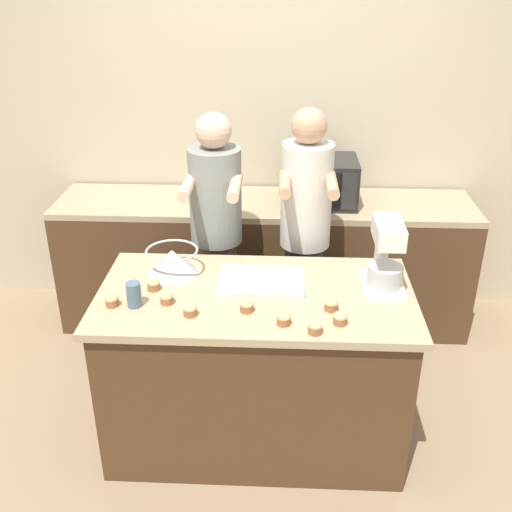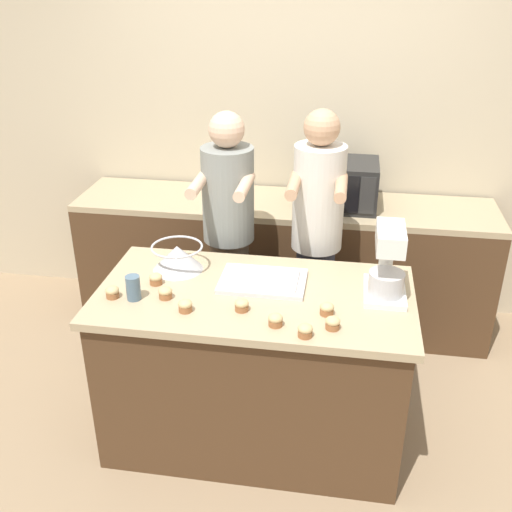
{
  "view_description": "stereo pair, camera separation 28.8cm",
  "coord_description": "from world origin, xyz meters",
  "px_view_note": "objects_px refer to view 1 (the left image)",
  "views": [
    {
      "loc": [
        0.12,
        -2.54,
        2.36
      ],
      "look_at": [
        0.0,
        0.04,
        1.07
      ],
      "focal_mm": 42.0,
      "sensor_mm": 36.0,
      "label": 1
    },
    {
      "loc": [
        0.41,
        -2.51,
        2.36
      ],
      "look_at": [
        0.0,
        0.04,
        1.07
      ],
      "focal_mm": 42.0,
      "sensor_mm": 36.0,
      "label": 2
    }
  ],
  "objects_px": {
    "cupcake_4": "(190,310)",
    "cupcake_8": "(167,298)",
    "person_right": "(305,240)",
    "stand_mixer": "(385,259)",
    "cupcake_6": "(331,305)",
    "microwave_oven": "(321,181)",
    "cupcake_3": "(247,306)",
    "cupcake_0": "(112,300)",
    "drinking_glass": "(134,295)",
    "cupcake_2": "(340,318)",
    "cupcake_7": "(315,327)",
    "cupcake_5": "(284,319)",
    "mixing_bowl": "(172,261)",
    "baking_tray": "(262,280)",
    "person_left": "(217,241)",
    "cupcake_1": "(154,284)"
  },
  "relations": [
    {
      "from": "stand_mixer",
      "to": "mixing_bowl",
      "type": "xyz_separation_m",
      "value": [
        -1.07,
        0.11,
        -0.09
      ]
    },
    {
      "from": "person_right",
      "to": "microwave_oven",
      "type": "bearing_deg",
      "value": 78.55
    },
    {
      "from": "person_right",
      "to": "cupcake_4",
      "type": "xyz_separation_m",
      "value": [
        -0.55,
        -0.87,
        0.04
      ]
    },
    {
      "from": "stand_mixer",
      "to": "cupcake_4",
      "type": "relative_size",
      "value": 5.44
    },
    {
      "from": "cupcake_2",
      "to": "cupcake_7",
      "type": "distance_m",
      "value": 0.14
    },
    {
      "from": "person_right",
      "to": "stand_mixer",
      "type": "height_order",
      "value": "person_right"
    },
    {
      "from": "cupcake_3",
      "to": "cupcake_4",
      "type": "height_order",
      "value": "same"
    },
    {
      "from": "mixing_bowl",
      "to": "baking_tray",
      "type": "distance_m",
      "value": 0.47
    },
    {
      "from": "person_left",
      "to": "cupcake_8",
      "type": "height_order",
      "value": "person_left"
    },
    {
      "from": "microwave_oven",
      "to": "cupcake_3",
      "type": "relative_size",
      "value": 7.03
    },
    {
      "from": "cupcake_5",
      "to": "cupcake_8",
      "type": "bearing_deg",
      "value": 164.33
    },
    {
      "from": "stand_mixer",
      "to": "cupcake_2",
      "type": "height_order",
      "value": "stand_mixer"
    },
    {
      "from": "mixing_bowl",
      "to": "cupcake_3",
      "type": "relative_size",
      "value": 4.1
    },
    {
      "from": "cupcake_3",
      "to": "cupcake_0",
      "type": "bearing_deg",
      "value": 178.22
    },
    {
      "from": "person_left",
      "to": "cupcake_7",
      "type": "bearing_deg",
      "value": -61.44
    },
    {
      "from": "mixing_bowl",
      "to": "cupcake_5",
      "type": "xyz_separation_m",
      "value": [
        0.58,
        -0.46,
        -0.04
      ]
    },
    {
      "from": "person_left",
      "to": "cupcake_3",
      "type": "bearing_deg",
      "value": -74.42
    },
    {
      "from": "cupcake_6",
      "to": "cupcake_7",
      "type": "height_order",
      "value": "same"
    },
    {
      "from": "person_left",
      "to": "drinking_glass",
      "type": "distance_m",
      "value": 0.86
    },
    {
      "from": "cupcake_0",
      "to": "cupcake_4",
      "type": "xyz_separation_m",
      "value": [
        0.38,
        -0.07,
        0.0
      ]
    },
    {
      "from": "person_left",
      "to": "cupcake_1",
      "type": "xyz_separation_m",
      "value": [
        -0.24,
        -0.64,
        0.06
      ]
    },
    {
      "from": "mixing_bowl",
      "to": "microwave_oven",
      "type": "height_order",
      "value": "microwave_oven"
    },
    {
      "from": "mixing_bowl",
      "to": "cupcake_4",
      "type": "relative_size",
      "value": 4.1
    },
    {
      "from": "cupcake_4",
      "to": "mixing_bowl",
      "type": "bearing_deg",
      "value": 110.3
    },
    {
      "from": "mixing_bowl",
      "to": "cupcake_0",
      "type": "xyz_separation_m",
      "value": [
        -0.23,
        -0.34,
        -0.04
      ]
    },
    {
      "from": "person_left",
      "to": "cupcake_5",
      "type": "height_order",
      "value": "person_left"
    },
    {
      "from": "mixing_bowl",
      "to": "microwave_oven",
      "type": "xyz_separation_m",
      "value": [
        0.81,
        1.03,
        0.09
      ]
    },
    {
      "from": "cupcake_8",
      "to": "cupcake_6",
      "type": "bearing_deg",
      "value": -1.78
    },
    {
      "from": "person_right",
      "to": "cupcake_8",
      "type": "relative_size",
      "value": 25.02
    },
    {
      "from": "baking_tray",
      "to": "cupcake_3",
      "type": "relative_size",
      "value": 6.48
    },
    {
      "from": "stand_mixer",
      "to": "microwave_oven",
      "type": "xyz_separation_m",
      "value": [
        -0.26,
        1.13,
        -0.0
      ]
    },
    {
      "from": "stand_mixer",
      "to": "cupcake_2",
      "type": "relative_size",
      "value": 5.44
    },
    {
      "from": "baking_tray",
      "to": "cupcake_4",
      "type": "xyz_separation_m",
      "value": [
        -0.31,
        -0.32,
        0.01
      ]
    },
    {
      "from": "cupcake_4",
      "to": "cupcake_8",
      "type": "relative_size",
      "value": 1.0
    },
    {
      "from": "stand_mixer",
      "to": "cupcake_5",
      "type": "bearing_deg",
      "value": -144.14
    },
    {
      "from": "person_right",
      "to": "cupcake_4",
      "type": "bearing_deg",
      "value": -122.11
    },
    {
      "from": "drinking_glass",
      "to": "cupcake_2",
      "type": "distance_m",
      "value": 0.96
    },
    {
      "from": "person_right",
      "to": "drinking_glass",
      "type": "bearing_deg",
      "value": -135.67
    },
    {
      "from": "microwave_oven",
      "to": "cupcake_4",
      "type": "xyz_separation_m",
      "value": [
        -0.66,
        -1.43,
        -0.13
      ]
    },
    {
      "from": "stand_mixer",
      "to": "cupcake_7",
      "type": "bearing_deg",
      "value": -130.04
    },
    {
      "from": "drinking_glass",
      "to": "cupcake_7",
      "type": "bearing_deg",
      "value": -12.68
    },
    {
      "from": "baking_tray",
      "to": "cupcake_6",
      "type": "distance_m",
      "value": 0.41
    },
    {
      "from": "cupcake_3",
      "to": "cupcake_8",
      "type": "xyz_separation_m",
      "value": [
        -0.38,
        0.05,
        0.0
      ]
    },
    {
      "from": "cupcake_4",
      "to": "cupcake_6",
      "type": "xyz_separation_m",
      "value": [
        0.65,
        0.08,
        0.0
      ]
    },
    {
      "from": "mixing_bowl",
      "to": "cupcake_8",
      "type": "height_order",
      "value": "mixing_bowl"
    },
    {
      "from": "cupcake_8",
      "to": "cupcake_0",
      "type": "bearing_deg",
      "value": -172.55
    },
    {
      "from": "person_right",
      "to": "cupcake_7",
      "type": "relative_size",
      "value": 25.02
    },
    {
      "from": "person_right",
      "to": "cupcake_6",
      "type": "xyz_separation_m",
      "value": [
        0.1,
        -0.79,
        0.04
      ]
    },
    {
      "from": "cupcake_7",
      "to": "microwave_oven",
      "type": "bearing_deg",
      "value": 86.53
    },
    {
      "from": "cupcake_2",
      "to": "cupcake_3",
      "type": "distance_m",
      "value": 0.43
    }
  ]
}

